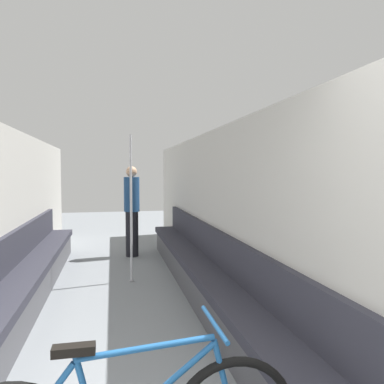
# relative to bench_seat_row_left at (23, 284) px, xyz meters

# --- Properties ---
(wall_right) EXTENTS (0.10, 10.62, 2.22)m
(wall_right) POSITION_rel_bench_seat_row_left_xyz_m (2.44, -0.17, 0.80)
(wall_right) COLOR beige
(wall_right) RESTS_ON ground
(bench_seat_row_left) EXTENTS (0.44, 6.43, 0.90)m
(bench_seat_row_left) POSITION_rel_bench_seat_row_left_xyz_m (0.00, 0.00, 0.00)
(bench_seat_row_left) COLOR #4C4C51
(bench_seat_row_left) RESTS_ON ground
(bench_seat_row_right) EXTENTS (0.44, 6.43, 0.90)m
(bench_seat_row_right) POSITION_rel_bench_seat_row_left_xyz_m (2.20, 0.00, 0.00)
(bench_seat_row_right) COLOR #4C4C51
(bench_seat_row_right) RESTS_ON ground
(grab_pole_near) EXTENTS (0.08, 0.08, 2.20)m
(grab_pole_near) POSITION_rel_bench_seat_row_left_xyz_m (1.33, 0.91, 0.76)
(grab_pole_near) COLOR gray
(grab_pole_near) RESTS_ON ground
(passenger_standing) EXTENTS (0.30, 0.30, 1.76)m
(passenger_standing) POSITION_rel_bench_seat_row_left_xyz_m (1.42, 2.62, 0.60)
(passenger_standing) COLOR black
(passenger_standing) RESTS_ON ground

